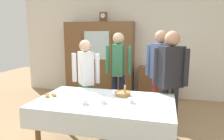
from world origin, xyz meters
TOP-DOWN VIEW (x-y plane):
  - back_wall at (0.00, 2.65)m, footprint 6.40×0.10m
  - dining_table at (0.00, -0.24)m, footprint 1.87×1.10m
  - wall_cabinet at (-0.90, 2.35)m, footprint 1.77×0.46m
  - mantel_clock at (-0.79, 2.35)m, footprint 0.18×0.11m
  - bookshelf_low at (0.59, 2.41)m, footprint 0.91×0.35m
  - book_stack at (0.59, 2.41)m, footprint 0.14×0.20m
  - tea_cup_mid_right at (0.01, -0.33)m, footprint 0.13×0.13m
  - tea_cup_near_left at (-0.20, -0.43)m, footprint 0.13×0.13m
  - tea_cup_center at (0.36, -0.22)m, footprint 0.13×0.13m
  - bread_basket at (0.20, 0.07)m, footprint 0.24×0.24m
  - pastry_plate at (-0.79, -0.27)m, footprint 0.28×0.28m
  - spoon_mid_left at (0.78, -0.27)m, footprint 0.12×0.02m
  - spoon_back_edge at (-0.09, 0.02)m, footprint 0.12×0.02m
  - person_behind_table_right at (-0.58, 0.57)m, footprint 0.52×0.41m
  - person_by_cabinet at (0.69, 1.07)m, footprint 0.52×0.41m
  - person_near_right_end at (0.87, 0.42)m, footprint 0.52×0.37m
  - person_beside_shelf at (-0.13, 1.19)m, footprint 0.52×0.38m

SIDE VIEW (x-z plane):
  - bookshelf_low at x=0.59m, z-range 0.00..0.83m
  - dining_table at x=0.00m, z-range 0.29..1.04m
  - spoon_mid_left at x=0.78m, z-range 0.75..0.76m
  - spoon_back_edge at x=-0.09m, z-range 0.75..0.76m
  - pastry_plate at x=-0.79m, z-range 0.74..0.79m
  - tea_cup_center at x=0.36m, z-range 0.75..0.81m
  - tea_cup_mid_right at x=0.01m, z-range 0.75..0.81m
  - tea_cup_near_left at x=-0.20m, z-range 0.75..0.81m
  - bread_basket at x=0.20m, z-range 0.71..0.87m
  - book_stack at x=0.59m, z-range 0.83..0.89m
  - person_behind_table_right at x=-0.58m, z-range 0.16..1.70m
  - wall_cabinet at x=-0.90m, z-range 0.00..1.93m
  - person_beside_shelf at x=-0.13m, z-range 0.18..1.85m
  - person_near_right_end at x=0.87m, z-range 0.19..1.88m
  - person_by_cabinet at x=0.69m, z-range 0.19..1.90m
  - back_wall at x=0.00m, z-range 0.00..2.70m
  - mantel_clock at x=-0.79m, z-range 1.93..2.17m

